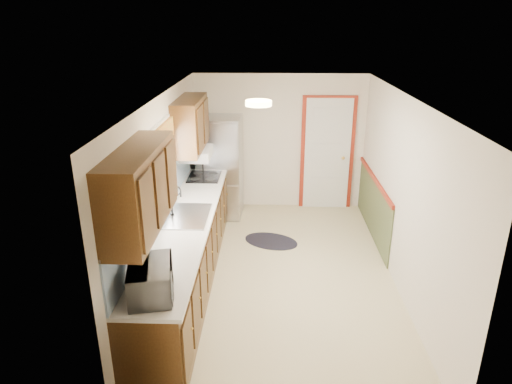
{
  "coord_description": "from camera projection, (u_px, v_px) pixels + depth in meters",
  "views": [
    {
      "loc": [
        -0.16,
        -5.4,
        3.25
      ],
      "look_at": [
        -0.34,
        0.13,
        1.15
      ],
      "focal_mm": 32.0,
      "sensor_mm": 36.0,
      "label": 1
    }
  ],
  "objects": [
    {
      "name": "cooktop",
      "position": [
        204.0,
        177.0,
        7.12
      ],
      "size": [
        0.48,
        0.58,
        0.02
      ],
      "primitive_type": "cube",
      "color": "black",
      "rests_on": "kitchen_run"
    },
    {
      "name": "ceiling_fixture",
      "position": [
        259.0,
        103.0,
        5.18
      ],
      "size": [
        0.3,
        0.3,
        0.06
      ],
      "primitive_type": "cylinder",
      "color": "#FFD88C",
      "rests_on": "room_shell"
    },
    {
      "name": "kitchen_run",
      "position": [
        183.0,
        229.0,
        5.68
      ],
      "size": [
        0.63,
        4.0,
        2.2
      ],
      "color": "#3D230E",
      "rests_on": "ground"
    },
    {
      "name": "microwave",
      "position": [
        151.0,
        277.0,
        4.01
      ],
      "size": [
        0.42,
        0.61,
        0.38
      ],
      "primitive_type": "imported",
      "rotation": [
        0.0,
        0.0,
        1.78
      ],
      "color": "white",
      "rests_on": "kitchen_run"
    },
    {
      "name": "refrigerator",
      "position": [
        220.0,
        167.0,
        7.84
      ],
      "size": [
        0.75,
        0.74,
        1.74
      ],
      "rotation": [
        0.0,
        0.0,
        -0.04
      ],
      "color": "#B7B7BC",
      "rests_on": "ground"
    },
    {
      "name": "back_wall_trim",
      "position": [
        337.0,
        165.0,
        7.92
      ],
      "size": [
        1.12,
        2.3,
        2.08
      ],
      "color": "maroon",
      "rests_on": "ground"
    },
    {
      "name": "room_shell",
      "position": [
        282.0,
        192.0,
        5.77
      ],
      "size": [
        3.2,
        5.2,
        2.52
      ],
      "color": "beige",
      "rests_on": "ground"
    },
    {
      "name": "rug",
      "position": [
        271.0,
        241.0,
        7.12
      ],
      "size": [
        0.99,
        0.83,
        0.01
      ],
      "primitive_type": "ellipsoid",
      "rotation": [
        0.0,
        0.0,
        -0.38
      ],
      "color": "black",
      "rests_on": "ground"
    }
  ]
}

